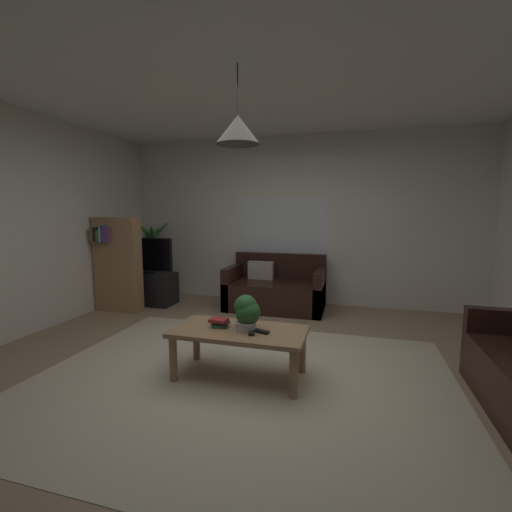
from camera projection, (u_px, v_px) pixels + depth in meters
floor at (247, 372)px, 3.27m from camera, size 5.64×5.25×0.02m
rug at (241, 381)px, 3.07m from camera, size 3.67×2.89×0.01m
wall_back at (296, 221)px, 5.63m from camera, size 5.76×0.06×2.68m
wall_left at (1, 225)px, 3.87m from camera, size 0.06×5.25×2.68m
ceiling at (246, 67)px, 2.92m from camera, size 5.64×5.25×0.02m
window_pane at (282, 230)px, 5.68m from camera, size 1.42×0.01×1.01m
couch_under_window at (275, 291)px, 5.35m from camera, size 1.46×0.82×0.82m
coffee_table at (239, 337)px, 3.11m from camera, size 1.18×0.59×0.44m
book_on_table_0 at (220, 325)px, 3.17m from camera, size 0.16×0.15×0.03m
book_on_table_1 at (221, 323)px, 3.16m from camera, size 0.15×0.10×0.03m
book_on_table_2 at (219, 320)px, 3.15m from camera, size 0.16×0.12×0.03m
remote_on_table_0 at (260, 331)px, 3.02m from camera, size 0.17×0.10×0.02m
remote_on_table_1 at (252, 332)px, 3.00m from camera, size 0.08×0.17×0.02m
potted_plant_on_table at (247, 312)px, 3.07m from camera, size 0.24×0.22×0.31m
tv_stand at (147, 288)px, 5.64m from camera, size 0.90×0.44×0.50m
tv at (145, 255)px, 5.55m from camera, size 0.93×0.16×0.57m
potted_palm_corner at (153, 261)px, 6.07m from camera, size 0.71×0.78×1.39m
bookshelf_corner at (117, 263)px, 5.18m from camera, size 0.70×0.31×1.40m
pendant_lamp at (238, 130)px, 2.88m from camera, size 0.37×0.37×0.64m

